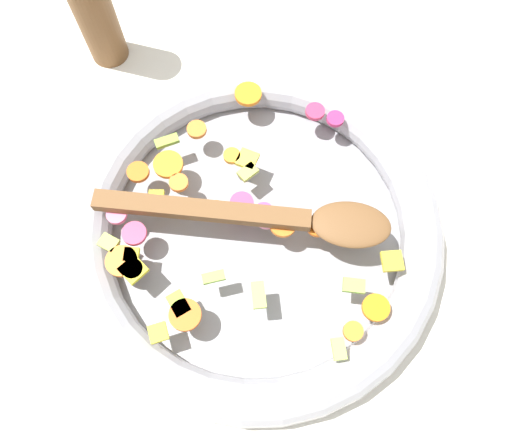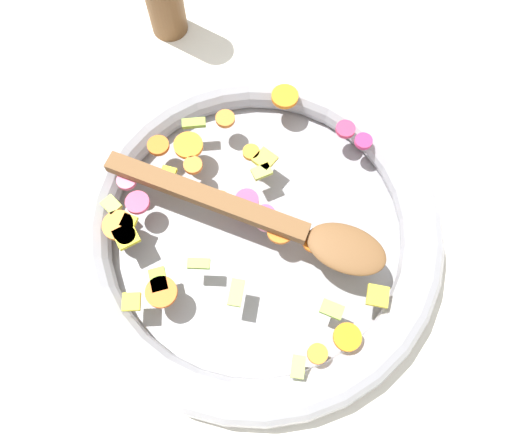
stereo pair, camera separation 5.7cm
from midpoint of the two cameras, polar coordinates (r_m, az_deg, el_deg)
The scene contains 5 objects.
ground_plane at distance 0.62m, azimuth -2.63°, elevation -2.02°, with size 4.00×4.00×0.00m, color silver.
skillet at distance 0.60m, azimuth -2.72°, elevation -1.33°, with size 0.45×0.45×0.05m.
chopped_vegetables at distance 0.57m, azimuth -6.63°, elevation -0.17°, with size 0.35×0.34×0.01m.
wooden_spoon at distance 0.56m, azimuth -0.95°, elevation -0.08°, with size 0.26×0.27×0.01m.
pepper_mill at distance 0.72m, azimuth -20.81°, elevation 22.09°, with size 0.05×0.05×0.22m.
Camera 1 is at (0.14, 0.16, 0.58)m, focal length 35.00 mm.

